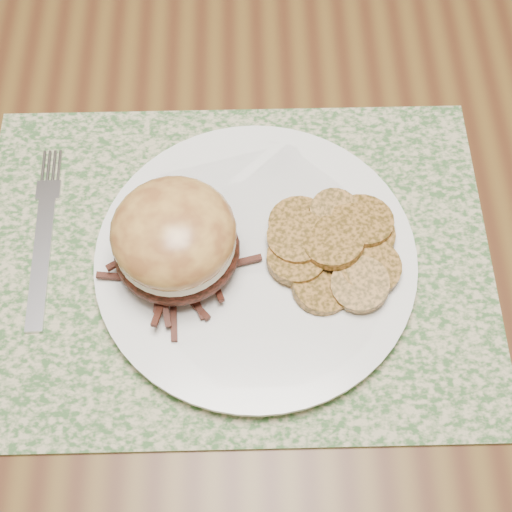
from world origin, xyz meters
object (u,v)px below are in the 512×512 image
(dinner_plate, at_px, (256,260))
(pork_sandwich, at_px, (175,240))
(fork, at_px, (44,235))
(dining_table, at_px, (218,274))

(dinner_plate, bearing_deg, pork_sandwich, -176.07)
(pork_sandwich, xyz_separation_m, fork, (-0.12, 0.04, -0.05))
(dinner_plate, relative_size, fork, 1.41)
(dining_table, xyz_separation_m, pork_sandwich, (-0.03, -0.04, 0.14))
(dinner_plate, xyz_separation_m, fork, (-0.19, 0.03, -0.01))
(dining_table, height_order, fork, fork)
(dining_table, distance_m, dinner_plate, 0.10)
(dinner_plate, bearing_deg, dining_table, 139.33)
(pork_sandwich, bearing_deg, dinner_plate, -3.52)
(dinner_plate, distance_m, pork_sandwich, 0.08)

